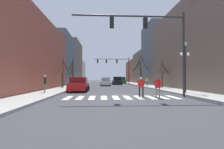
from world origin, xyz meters
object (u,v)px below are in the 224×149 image
(street_lamp_right_corner, at_px, (185,57))
(pedestrian_waiting_at_curb, at_px, (147,80))
(street_tree_right_far, at_px, (63,75))
(pedestrian_on_right_sidewalk, at_px, (141,85))
(street_tree_left_near, at_px, (163,74))
(pedestrian_near_right_corner, at_px, (45,82))
(traffic_signal_far, at_px, (116,64))
(car_parked_right_near, at_px, (105,82))
(traffic_signal_near, at_px, (151,34))
(street_tree_right_mid, at_px, (73,73))
(pedestrian_on_left_sidewalk, at_px, (158,85))
(car_parked_right_mid, at_px, (122,80))
(car_driving_toward_lane, at_px, (117,81))
(car_parked_right_far, at_px, (79,85))
(street_tree_left_mid, at_px, (140,72))

(street_lamp_right_corner, xyz_separation_m, pedestrian_waiting_at_curb, (0.23, 14.70, -2.37))
(street_tree_right_far, bearing_deg, pedestrian_on_right_sidewalk, -55.37)
(pedestrian_on_right_sidewalk, xyz_separation_m, street_tree_left_near, (5.69, 11.20, 1.20))
(street_lamp_right_corner, bearing_deg, pedestrian_near_right_corner, 174.83)
(traffic_signal_far, bearing_deg, car_parked_right_near, -109.81)
(traffic_signal_near, relative_size, street_tree_right_mid, 1.67)
(pedestrian_on_right_sidewalk, bearing_deg, pedestrian_near_right_corner, 177.24)
(pedestrian_on_left_sidewalk, height_order, pedestrian_on_right_sidewalk, pedestrian_on_left_sidewalk)
(car_parked_right_mid, relative_size, street_tree_left_near, 1.06)
(car_driving_toward_lane, bearing_deg, car_parked_right_near, 154.12)
(traffic_signal_far, height_order, pedestrian_on_right_sidewalk, traffic_signal_far)
(car_parked_right_mid, bearing_deg, traffic_signal_near, 177.20)
(car_driving_toward_lane, height_order, pedestrian_waiting_at_curb, car_driving_toward_lane)
(car_parked_right_far, xyz_separation_m, pedestrian_on_right_sidewalk, (5.61, -6.44, 0.19))
(traffic_signal_far, distance_m, pedestrian_on_left_sidewalk, 29.00)
(street_tree_left_near, xyz_separation_m, street_tree_left_mid, (-0.88, 10.53, 0.67))
(street_tree_right_far, bearing_deg, traffic_signal_near, -52.39)
(traffic_signal_far, height_order, street_tree_left_mid, traffic_signal_far)
(traffic_signal_near, xyz_separation_m, car_parked_right_mid, (1.70, 34.76, -4.19))
(car_parked_right_near, bearing_deg, car_parked_right_mid, 161.13)
(pedestrian_near_right_corner, distance_m, street_tree_left_near, 16.09)
(pedestrian_waiting_at_curb, height_order, street_tree_left_mid, street_tree_left_mid)
(street_lamp_right_corner, distance_m, pedestrian_waiting_at_curb, 14.89)
(traffic_signal_near, relative_size, car_parked_right_far, 2.04)
(pedestrian_on_left_sidewalk, bearing_deg, street_tree_left_near, 122.31)
(car_parked_right_far, bearing_deg, pedestrian_near_right_corner, 136.08)
(street_lamp_right_corner, height_order, pedestrian_on_left_sidewalk, street_lamp_right_corner)
(street_lamp_right_corner, bearing_deg, street_tree_right_far, 142.66)
(car_parked_right_mid, bearing_deg, car_parked_right_far, 164.01)
(car_driving_toward_lane, bearing_deg, street_lamp_right_corner, -170.00)
(pedestrian_on_left_sidewalk, height_order, street_tree_right_far, street_tree_right_far)
(car_parked_right_mid, xyz_separation_m, street_tree_right_far, (-11.19, -22.45, 1.11))
(street_tree_right_mid, bearing_deg, car_parked_right_mid, 51.61)
(pedestrian_waiting_at_curb, relative_size, street_tree_left_mid, 0.27)
(car_parked_right_far, distance_m, street_tree_left_mid, 18.62)
(pedestrian_on_right_sidewalk, relative_size, pedestrian_waiting_at_curb, 1.01)
(car_driving_toward_lane, distance_m, street_tree_right_mid, 10.82)
(traffic_signal_near, relative_size, street_lamp_right_corner, 1.91)
(traffic_signal_near, relative_size, street_tree_left_near, 2.14)
(street_tree_right_mid, height_order, street_tree_left_near, street_tree_right_mid)
(car_parked_right_far, bearing_deg, pedestrian_waiting_at_curb, -44.79)
(traffic_signal_far, xyz_separation_m, pedestrian_near_right_corner, (-8.80, -24.64, -3.73))
(street_lamp_right_corner, bearing_deg, street_tree_left_near, 83.54)
(street_tree_right_mid, bearing_deg, car_parked_right_far, -77.97)
(street_tree_right_mid, bearing_deg, street_tree_left_near, -33.71)
(street_lamp_right_corner, relative_size, pedestrian_near_right_corner, 2.84)
(car_parked_right_far, xyz_separation_m, street_tree_right_mid, (-3.05, 14.34, 1.68))
(street_tree_left_near, bearing_deg, pedestrian_near_right_corner, -151.46)
(traffic_signal_near, height_order, street_lamp_right_corner, traffic_signal_near)
(car_parked_right_mid, distance_m, street_tree_right_far, 25.10)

